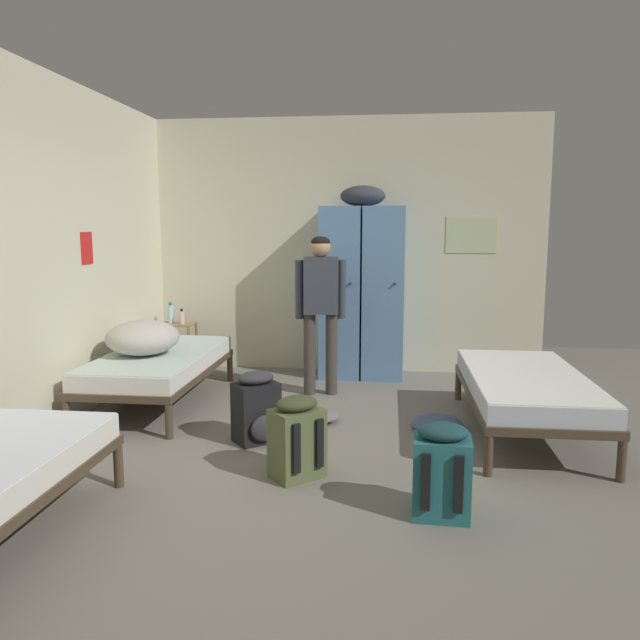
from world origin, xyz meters
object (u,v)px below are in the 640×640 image
bed_left_rear (159,364)px  lotion_bottle (182,317)px  backpack_black (257,409)px  bedding_heap (143,337)px  clothes_pile_denim (438,424)px  backpack_olive (296,439)px  water_bottle (171,314)px  locker_bank (362,289)px  backpack_teal (442,472)px  shelf_unit (178,343)px  clothes_pile_grey (313,416)px  bed_right (526,386)px  person_traveler (321,300)px

bed_left_rear → lotion_bottle: 1.21m
lotion_bottle → backpack_black: (1.29, -2.07, -0.39)m
bedding_heap → clothes_pile_denim: 2.71m
backpack_olive → backpack_black: 0.75m
water_bottle → clothes_pile_denim: 3.36m
bedding_heap → clothes_pile_denim: (2.61, -0.34, -0.60)m
water_bottle → locker_bank: bearing=2.1°
water_bottle → backpack_teal: water_bottle is taller
backpack_black → backpack_teal: same height
locker_bank → clothes_pile_denim: (0.71, -1.76, -0.93)m
bed_left_rear → backpack_teal: size_ratio=3.45×
lotion_bottle → backpack_teal: bearing=-50.6°
shelf_unit → backpack_black: size_ratio=1.04×
bedding_heap → clothes_pile_grey: 1.71m
bed_right → bed_left_rear: size_ratio=1.00×
shelf_unit → bedding_heap: bedding_heap is taller
bed_right → backpack_teal: backpack_teal is taller
bed_right → shelf_unit: bearing=154.2°
shelf_unit → backpack_olive: 3.26m
backpack_teal → backpack_black: bearing=140.3°
bedding_heap → person_traveler: 1.69m
lotion_bottle → backpack_olive: lotion_bottle is taller
bedding_heap → bed_left_rear: bearing=46.8°
backpack_olive → clothes_pile_grey: 1.18m
bed_right → bedding_heap: 3.32m
bed_right → locker_bank: bearing=128.2°
lotion_bottle → backpack_olive: (1.69, -2.70, -0.39)m
bed_right → person_traveler: size_ratio=1.23×
lotion_bottle → clothes_pile_denim: lotion_bottle is taller
locker_bank → bed_right: size_ratio=1.09×
clothes_pile_grey → clothes_pile_denim: bearing=-4.5°
bed_right → lotion_bottle: 3.75m
person_traveler → lotion_bottle: 1.77m
bedding_heap → locker_bank: bearing=36.6°
bed_left_rear → backpack_black: size_ratio=3.45×
shelf_unit → backpack_black: (1.36, -2.11, -0.09)m
person_traveler → bed_right: bearing=-29.0°
bedding_heap → clothes_pile_grey: bearing=-9.3°
bed_left_rear → bedding_heap: 0.31m
person_traveler → clothes_pile_grey: 1.25m
clothes_pile_grey → locker_bank: bearing=79.1°
locker_bank → backpack_black: size_ratio=3.76×
clothes_pile_grey → person_traveler: bearing=92.6°
backpack_black → bedding_heap: bearing=146.8°
backpack_olive → backpack_teal: bearing=-26.8°
water_bottle → clothes_pile_grey: 2.50m
lotion_bottle → backpack_black: bearing=-58.1°
bedding_heap → backpack_black: bearing=-33.2°
shelf_unit → water_bottle: 0.34m
bed_right → backpack_teal: (-0.78, -1.53, -0.12)m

